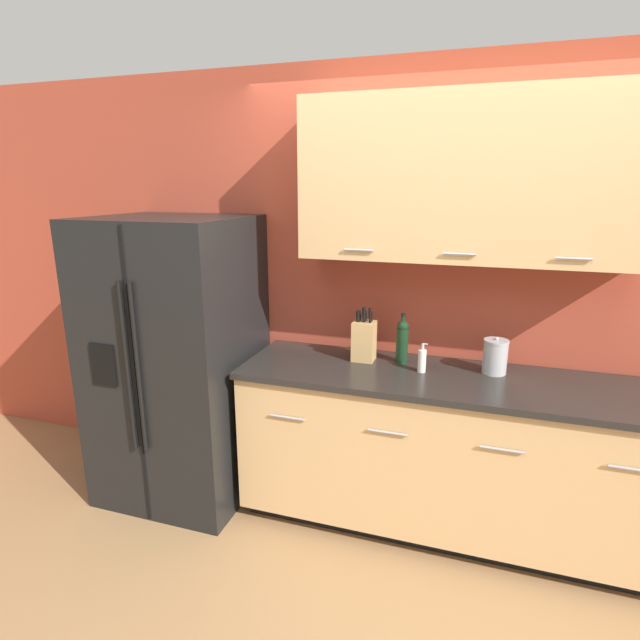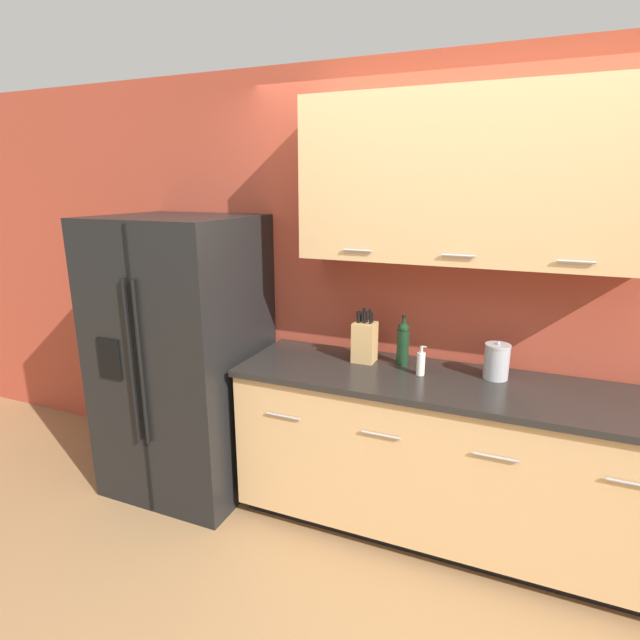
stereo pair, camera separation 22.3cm
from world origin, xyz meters
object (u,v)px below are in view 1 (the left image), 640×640
(wine_bottle, at_px, (402,340))
(soap_dispenser, at_px, (422,360))
(refrigerator, at_px, (178,360))
(steel_canister, at_px, (495,356))
(knife_block, at_px, (364,340))

(wine_bottle, bearing_deg, soap_dispenser, -42.86)
(refrigerator, distance_m, wine_bottle, 1.38)
(wine_bottle, height_order, steel_canister, wine_bottle)
(knife_block, relative_size, wine_bottle, 1.11)
(steel_canister, bearing_deg, soap_dispenser, -164.45)
(knife_block, bearing_deg, steel_canister, 1.15)
(knife_block, bearing_deg, wine_bottle, 7.75)
(refrigerator, bearing_deg, knife_block, 9.82)
(knife_block, height_order, steel_canister, knife_block)
(refrigerator, relative_size, soap_dispenser, 10.62)
(refrigerator, distance_m, soap_dispenser, 1.49)
(wine_bottle, bearing_deg, steel_canister, -1.70)
(steel_canister, bearing_deg, knife_block, -178.85)
(wine_bottle, relative_size, soap_dispenser, 1.77)
(wine_bottle, relative_size, steel_canister, 1.43)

